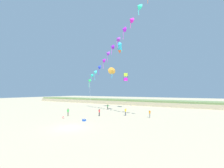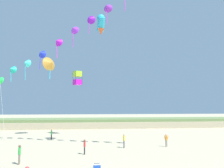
{
  "view_description": "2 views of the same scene",
  "coord_description": "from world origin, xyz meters",
  "px_view_note": "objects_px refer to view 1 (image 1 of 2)",
  "views": [
    {
      "loc": [
        16.19,
        -15.29,
        5.11
      ],
      "look_at": [
        -1.0,
        13.25,
        6.81
      ],
      "focal_mm": 24.0,
      "sensor_mm": 36.0,
      "label": 1
    },
    {
      "loc": [
        -2.44,
        -14.29,
        4.95
      ],
      "look_at": [
        0.2,
        8.82,
        7.06
      ],
      "focal_mm": 38.0,
      "sensor_mm": 36.0,
      "label": 2
    }
  ],
  "objects_px": {
    "person_far_left": "(126,111)",
    "large_kite_high_solo": "(112,70)",
    "beach_ball": "(63,117)",
    "large_kite_mid_trail": "(120,48)",
    "person_mid_center": "(68,112)",
    "large_kite_low_lead": "(126,77)",
    "person_near_left": "(150,113)",
    "beach_cooler": "(84,120)",
    "person_far_right": "(99,112)",
    "person_near_right": "(108,106)"
  },
  "relations": [
    {
      "from": "person_near_left",
      "to": "person_far_right",
      "type": "height_order",
      "value": "person_near_left"
    },
    {
      "from": "person_far_left",
      "to": "person_far_right",
      "type": "bearing_deg",
      "value": -145.54
    },
    {
      "from": "person_far_left",
      "to": "beach_ball",
      "type": "bearing_deg",
      "value": -134.82
    },
    {
      "from": "person_far_left",
      "to": "beach_cooler",
      "type": "height_order",
      "value": "person_far_left"
    },
    {
      "from": "person_far_left",
      "to": "large_kite_mid_trail",
      "type": "relative_size",
      "value": 0.59
    },
    {
      "from": "large_kite_mid_trail",
      "to": "large_kite_high_solo",
      "type": "distance_m",
      "value": 12.67
    },
    {
      "from": "person_far_left",
      "to": "large_kite_high_solo",
      "type": "relative_size",
      "value": 0.41
    },
    {
      "from": "person_mid_center",
      "to": "large_kite_low_lead",
      "type": "bearing_deg",
      "value": 77.57
    },
    {
      "from": "person_near_right",
      "to": "person_mid_center",
      "type": "distance_m",
      "value": 14.24
    },
    {
      "from": "person_near_left",
      "to": "large_kite_low_lead",
      "type": "distance_m",
      "value": 18.57
    },
    {
      "from": "large_kite_high_solo",
      "to": "person_far_right",
      "type": "bearing_deg",
      "value": -68.61
    },
    {
      "from": "person_mid_center",
      "to": "large_kite_high_solo",
      "type": "xyz_separation_m",
      "value": [
        -0.32,
        18.29,
        10.93
      ]
    },
    {
      "from": "person_far_right",
      "to": "person_near_right",
      "type": "bearing_deg",
      "value": 114.0
    },
    {
      "from": "person_far_left",
      "to": "beach_cooler",
      "type": "xyz_separation_m",
      "value": [
        -3.62,
        -8.94,
        -0.72
      ]
    },
    {
      "from": "person_near_right",
      "to": "person_mid_center",
      "type": "xyz_separation_m",
      "value": [
        -0.7,
        -14.22,
        0.07
      ]
    },
    {
      "from": "person_far_left",
      "to": "large_kite_low_lead",
      "type": "height_order",
      "value": "large_kite_low_lead"
    },
    {
      "from": "person_near_right",
      "to": "person_far_left",
      "type": "bearing_deg",
      "value": -38.91
    },
    {
      "from": "person_near_left",
      "to": "person_far_left",
      "type": "height_order",
      "value": "person_far_left"
    },
    {
      "from": "person_far_right",
      "to": "person_near_left",
      "type": "bearing_deg",
      "value": 18.54
    },
    {
      "from": "person_mid_center",
      "to": "person_far_right",
      "type": "xyz_separation_m",
      "value": [
        5.47,
        3.52,
        -0.07
      ]
    },
    {
      "from": "person_near_left",
      "to": "person_far_right",
      "type": "xyz_separation_m",
      "value": [
        -9.76,
        -3.27,
        -0.04
      ]
    },
    {
      "from": "beach_cooler",
      "to": "person_near_right",
      "type": "bearing_deg",
      "value": 109.17
    },
    {
      "from": "person_far_right",
      "to": "beach_cooler",
      "type": "height_order",
      "value": "person_far_right"
    },
    {
      "from": "person_near_right",
      "to": "large_kite_low_lead",
      "type": "xyz_separation_m",
      "value": [
        3.47,
        4.73,
        8.69
      ]
    },
    {
      "from": "person_mid_center",
      "to": "person_far_left",
      "type": "distance_m",
      "value": 12.07
    },
    {
      "from": "person_near_left",
      "to": "beach_cooler",
      "type": "relative_size",
      "value": 2.7
    },
    {
      "from": "person_far_left",
      "to": "beach_cooler",
      "type": "relative_size",
      "value": 2.8
    },
    {
      "from": "person_far_right",
      "to": "beach_cooler",
      "type": "xyz_separation_m",
      "value": [
        0.97,
        -5.79,
        -0.65
      ]
    },
    {
      "from": "person_near_left",
      "to": "large_kite_high_solo",
      "type": "xyz_separation_m",
      "value": [
        -15.54,
        11.49,
        10.97
      ]
    },
    {
      "from": "person_far_right",
      "to": "large_kite_high_solo",
      "type": "xyz_separation_m",
      "value": [
        -5.78,
        14.77,
        11.01
      ]
    },
    {
      "from": "beach_cooler",
      "to": "person_near_left",
      "type": "bearing_deg",
      "value": 45.86
    },
    {
      "from": "person_near_right",
      "to": "person_far_right",
      "type": "xyz_separation_m",
      "value": [
        4.76,
        -10.7,
        0.0
      ]
    },
    {
      "from": "person_far_right",
      "to": "beach_ball",
      "type": "distance_m",
      "value": 7.24
    },
    {
      "from": "large_kite_mid_trail",
      "to": "person_far_left",
      "type": "bearing_deg",
      "value": -41.96
    },
    {
      "from": "person_far_right",
      "to": "beach_ball",
      "type": "height_order",
      "value": "person_far_right"
    },
    {
      "from": "person_far_left",
      "to": "beach_cooler",
      "type": "distance_m",
      "value": 9.67
    },
    {
      "from": "person_far_left",
      "to": "large_kite_high_solo",
      "type": "xyz_separation_m",
      "value": [
        -10.37,
        11.62,
        10.94
      ]
    },
    {
      "from": "person_near_left",
      "to": "beach_ball",
      "type": "bearing_deg",
      "value": -147.18
    },
    {
      "from": "person_far_left",
      "to": "person_far_right",
      "type": "xyz_separation_m",
      "value": [
        -4.59,
        -3.15,
        -0.07
      ]
    },
    {
      "from": "person_near_left",
      "to": "person_far_left",
      "type": "xyz_separation_m",
      "value": [
        -5.17,
        -0.12,
        0.03
      ]
    },
    {
      "from": "person_near_left",
      "to": "person_near_right",
      "type": "bearing_deg",
      "value": 152.92
    },
    {
      "from": "large_kite_mid_trail",
      "to": "beach_ball",
      "type": "xyz_separation_m",
      "value": [
        -6.27,
        -11.28,
        -15.48
      ]
    },
    {
      "from": "large_kite_low_lead",
      "to": "beach_ball",
      "type": "relative_size",
      "value": 6.36
    },
    {
      "from": "large_kite_high_solo",
      "to": "beach_cooler",
      "type": "xyz_separation_m",
      "value": [
        6.75,
        -20.55,
        -11.66
      ]
    },
    {
      "from": "beach_cooler",
      "to": "person_far_right",
      "type": "bearing_deg",
      "value": 99.47
    },
    {
      "from": "person_mid_center",
      "to": "large_kite_low_lead",
      "type": "height_order",
      "value": "large_kite_low_lead"
    },
    {
      "from": "person_mid_center",
      "to": "person_far_right",
      "type": "height_order",
      "value": "person_mid_center"
    },
    {
      "from": "person_near_right",
      "to": "large_kite_mid_trail",
      "type": "bearing_deg",
      "value": -37.66
    },
    {
      "from": "person_near_left",
      "to": "person_far_left",
      "type": "bearing_deg",
      "value": -178.63
    },
    {
      "from": "large_kite_mid_trail",
      "to": "beach_cooler",
      "type": "relative_size",
      "value": 4.72
    }
  ]
}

